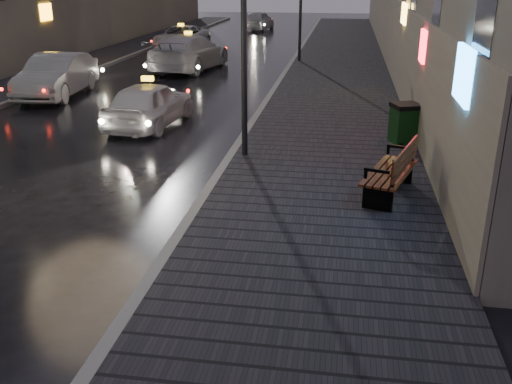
# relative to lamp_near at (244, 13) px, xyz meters

# --- Properties ---
(ground) EXTENTS (120.00, 120.00, 0.00)m
(ground) POSITION_rel_lamp_near_xyz_m (-1.85, -6.00, -3.49)
(ground) COLOR black
(ground) RESTS_ON ground
(sidewalk) EXTENTS (4.60, 58.00, 0.15)m
(sidewalk) POSITION_rel_lamp_near_xyz_m (2.05, 15.00, -3.41)
(sidewalk) COLOR black
(sidewalk) RESTS_ON ground
(curb) EXTENTS (0.20, 58.00, 0.15)m
(curb) POSITION_rel_lamp_near_xyz_m (-0.35, 15.00, -3.41)
(curb) COLOR slate
(curb) RESTS_ON ground
(sidewalk_far) EXTENTS (2.40, 58.00, 0.15)m
(sidewalk_far) POSITION_rel_lamp_near_xyz_m (-10.55, 15.00, -3.41)
(sidewalk_far) COLOR black
(sidewalk_far) RESTS_ON ground
(curb_far) EXTENTS (0.20, 58.00, 0.15)m
(curb_far) POSITION_rel_lamp_near_xyz_m (-9.25, 15.00, -3.41)
(curb_far) COLOR slate
(curb_far) RESTS_ON ground
(lamp_near) EXTENTS (0.36, 0.36, 5.28)m
(lamp_near) POSITION_rel_lamp_near_xyz_m (0.00, 0.00, 0.00)
(lamp_near) COLOR black
(lamp_near) RESTS_ON sidewalk
(bench) EXTENTS (1.29, 2.17, 1.05)m
(bench) POSITION_rel_lamp_near_xyz_m (3.41, -2.27, -2.81)
(bench) COLOR black
(bench) RESTS_ON sidewalk
(trash_bin) EXTENTS (0.86, 0.86, 1.03)m
(trash_bin) POSITION_rel_lamp_near_xyz_m (3.95, 1.71, -2.82)
(trash_bin) COLOR black
(trash_bin) RESTS_ON sidewalk
(taxi_near) EXTENTS (1.93, 4.11, 1.36)m
(taxi_near) POSITION_rel_lamp_near_xyz_m (-3.39, 2.85, -2.81)
(taxi_near) COLOR silver
(taxi_near) RESTS_ON ground
(car_left_mid) EXTENTS (2.05, 4.80, 1.54)m
(car_left_mid) POSITION_rel_lamp_near_xyz_m (-8.21, 6.56, -2.72)
(car_left_mid) COLOR #929199
(car_left_mid) RESTS_ON ground
(taxi_mid) EXTENTS (3.06, 5.93, 1.65)m
(taxi_mid) POSITION_rel_lamp_near_xyz_m (-4.95, 13.19, -2.67)
(taxi_mid) COLOR silver
(taxi_mid) RESTS_ON ground
(taxi_far) EXTENTS (2.78, 5.07, 1.35)m
(taxi_far) POSITION_rel_lamp_near_xyz_m (-7.48, 20.79, -2.81)
(taxi_far) COLOR silver
(taxi_far) RESTS_ON ground
(car_far) EXTENTS (2.24, 4.51, 1.48)m
(car_far) POSITION_rel_lamp_near_xyz_m (-4.67, 33.00, -2.75)
(car_far) COLOR #A1A3AA
(car_far) RESTS_ON ground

